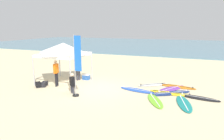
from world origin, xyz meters
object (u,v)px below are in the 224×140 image
object	(u,v)px
surfboard_teal	(184,103)
surfboard_navy	(171,93)
gear_bag_near_tent	(44,84)
surfboard_yellow	(171,93)
canopy_tent	(63,48)
surfboard_lime	(155,100)
gear_bag_by_pole	(38,85)
person_orange	(56,71)
surfboard_orange	(177,86)
surfboard_blue	(137,90)
person_black	(72,82)
person_red	(78,67)
cooler_box	(86,77)
banner_flag	(77,69)
surfboard_purple	(170,89)
surfboard_black	(199,98)
surfboard_white	(153,85)

from	to	relation	value
surfboard_teal	surfboard_navy	bearing A→B (deg)	118.48
surfboard_teal	gear_bag_near_tent	distance (m)	8.60
surfboard_navy	surfboard_yellow	bearing A→B (deg)	-60.65
canopy_tent	surfboard_teal	xyz separation A→B (m)	(7.87, -1.16, -2.35)
surfboard_lime	surfboard_yellow	world-z (taller)	same
surfboard_teal	gear_bag_by_pole	distance (m)	8.89
surfboard_navy	person_orange	bearing A→B (deg)	-170.47
canopy_tent	gear_bag_by_pole	world-z (taller)	canopy_tent
gear_bag_by_pole	surfboard_teal	bearing A→B (deg)	2.16
surfboard_orange	gear_bag_near_tent	distance (m)	8.62
surfboard_blue	gear_bag_by_pole	bearing A→B (deg)	-165.65
person_black	person_red	bearing A→B (deg)	114.63
surfboard_lime	cooler_box	world-z (taller)	cooler_box
canopy_tent	surfboard_teal	world-z (taller)	canopy_tent
banner_flag	surfboard_yellow	bearing A→B (deg)	26.08
surfboard_purple	gear_bag_near_tent	size ratio (longest dim) A/B	4.28
surfboard_blue	surfboard_black	xyz separation A→B (m)	(3.47, -0.06, 0.00)
person_red	banner_flag	size ratio (longest dim) A/B	0.50
surfboard_blue	surfboard_teal	distance (m)	3.02
surfboard_purple	cooler_box	bearing A→B (deg)	178.03
surfboard_navy	surfboard_white	bearing A→B (deg)	134.23
surfboard_lime	gear_bag_by_pole	size ratio (longest dim) A/B	3.70
person_red	person_black	bearing A→B (deg)	-65.37
person_black	surfboard_teal	bearing A→B (deg)	5.70
surfboard_white	cooler_box	xyz separation A→B (m)	(-4.82, -0.35, 0.16)
person_black	gear_bag_near_tent	world-z (taller)	person_black
surfboard_black	gear_bag_by_pole	distance (m)	9.71
surfboard_purple	surfboard_navy	bearing A→B (deg)	-81.27
surfboard_yellow	gear_bag_near_tent	size ratio (longest dim) A/B	4.16
canopy_tent	person_orange	bearing A→B (deg)	-88.92
person_orange	cooler_box	world-z (taller)	person_orange
surfboard_purple	canopy_tent	bearing A→B (deg)	-171.62
surfboard_navy	cooler_box	world-z (taller)	cooler_box
surfboard_white	banner_flag	xyz separation A→B (m)	(-3.52, -3.71, 1.54)
surfboard_navy	gear_bag_near_tent	xyz separation A→B (m)	(-7.83, -1.54, 0.10)
surfboard_blue	surfboard_navy	distance (m)	2.00
surfboard_orange	surfboard_navy	size ratio (longest dim) A/B	1.00
surfboard_navy	banner_flag	world-z (taller)	banner_flag
surfboard_orange	surfboard_teal	bearing A→B (deg)	-79.63
surfboard_white	surfboard_yellow	size ratio (longest dim) A/B	0.81
gear_bag_near_tent	gear_bag_by_pole	bearing A→B (deg)	-141.64
surfboard_white	gear_bag_near_tent	xyz separation A→B (m)	(-6.55, -2.86, 0.10)
person_orange	gear_bag_by_pole	size ratio (longest dim) A/B	2.85
canopy_tent	gear_bag_near_tent	bearing A→B (deg)	-119.87
banner_flag	cooler_box	bearing A→B (deg)	111.16
surfboard_orange	surfboard_yellow	xyz separation A→B (m)	(-0.22, -1.52, -0.00)
surfboard_blue	person_orange	size ratio (longest dim) A/B	1.35
surfboard_lime	person_red	size ratio (longest dim) A/B	1.30
surfboard_black	gear_bag_near_tent	bearing A→B (deg)	-172.17
surfboard_orange	surfboard_white	bearing A→B (deg)	-173.43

